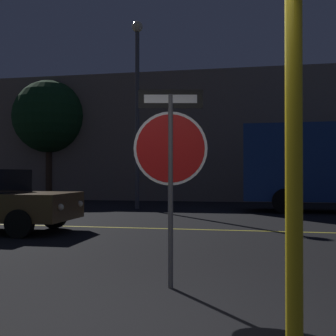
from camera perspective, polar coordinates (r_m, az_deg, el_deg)
road_center_stripe at (r=11.23m, az=6.34°, el=-7.52°), size 43.93×0.12×0.01m
stop_sign at (r=5.51m, az=0.31°, el=2.22°), size 0.86×0.19×2.34m
yellow_pole_right at (r=3.19m, az=15.10°, el=1.17°), size 0.11×0.11×2.90m
street_lamp at (r=18.09m, az=-3.77°, el=9.25°), size 0.42×0.42×7.16m
tree_0 at (r=24.83m, az=-14.30°, el=6.06°), size 3.70×3.70×6.10m
building_backdrop at (r=24.29m, az=12.42°, el=3.66°), size 33.11×4.16×6.33m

